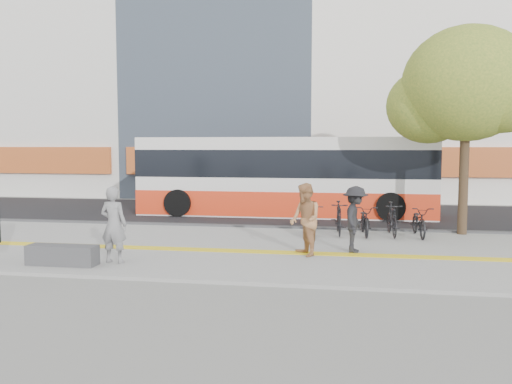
% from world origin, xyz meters
% --- Properties ---
extents(ground, '(120.00, 120.00, 0.00)m').
position_xyz_m(ground, '(0.00, 0.00, 0.00)').
color(ground, slate).
rests_on(ground, ground).
extents(sidewalk, '(40.00, 7.00, 0.08)m').
position_xyz_m(sidewalk, '(0.00, 1.50, 0.04)').
color(sidewalk, slate).
rests_on(sidewalk, ground).
extents(tactile_strip, '(40.00, 0.45, 0.01)m').
position_xyz_m(tactile_strip, '(0.00, 1.00, 0.09)').
color(tactile_strip, yellow).
rests_on(tactile_strip, sidewalk).
extents(street, '(40.00, 8.00, 0.06)m').
position_xyz_m(street, '(0.00, 9.00, 0.03)').
color(street, black).
rests_on(street, ground).
extents(curb, '(40.00, 0.25, 0.14)m').
position_xyz_m(curb, '(0.00, 5.00, 0.07)').
color(curb, '#38393B').
rests_on(curb, ground).
extents(bench, '(1.60, 0.45, 0.45)m').
position_xyz_m(bench, '(-2.60, -1.20, 0.30)').
color(bench, '#38393B').
rests_on(bench, sidewalk).
extents(street_tree, '(4.40, 3.80, 6.31)m').
position_xyz_m(street_tree, '(7.18, 4.82, 4.51)').
color(street_tree, '#362618').
rests_on(street_tree, sidewalk).
extents(bus, '(11.36, 2.69, 3.02)m').
position_xyz_m(bus, '(1.33, 8.50, 1.48)').
color(bus, silver).
rests_on(bus, street).
extents(bicycle_row, '(3.85, 1.76, 1.01)m').
position_xyz_m(bicycle_row, '(4.28, 4.00, 0.55)').
color(bicycle_row, black).
rests_on(bicycle_row, sidewalk).
extents(seated_woman, '(0.69, 0.49, 1.76)m').
position_xyz_m(seated_woman, '(-1.54, -0.79, 0.96)').
color(seated_woman, black).
rests_on(seated_woman, sidewalk).
extents(pedestrian_tan, '(0.99, 1.08, 1.78)m').
position_xyz_m(pedestrian_tan, '(2.72, 0.73, 0.97)').
color(pedestrian_tan, '#B07A4C').
rests_on(pedestrian_tan, sidewalk).
extents(pedestrian_dark, '(0.76, 1.16, 1.68)m').
position_xyz_m(pedestrian_dark, '(3.93, 1.33, 0.92)').
color(pedestrian_dark, black).
rests_on(pedestrian_dark, sidewalk).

